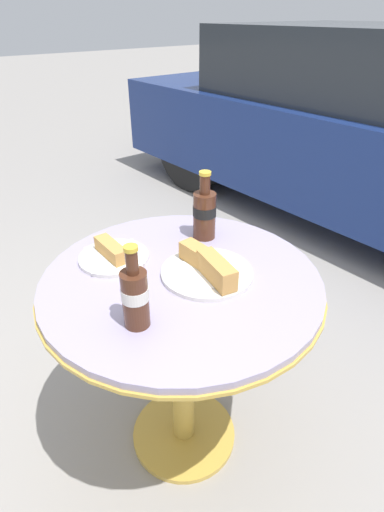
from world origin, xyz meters
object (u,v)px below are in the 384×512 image
bistro_table (182,316)px  cola_bottle_left (135,296)px  lunch_plate_far (208,269)px  lunch_plate_near (113,255)px  cola_bottle_right (204,212)px

bistro_table → cola_bottle_left: bearing=-66.0°
cola_bottle_left → lunch_plate_far: bearing=100.2°
lunch_plate_near → lunch_plate_far: bearing=33.5°
bistro_table → cola_bottle_left: (0.09, -0.20, 0.22)m
cola_bottle_right → lunch_plate_near: bearing=-102.5°
lunch_plate_near → lunch_plate_far: 0.28m
cola_bottle_left → lunch_plate_near: 0.31m
lunch_plate_far → bistro_table: bearing=-126.0°
cola_bottle_left → cola_bottle_right: (-0.22, 0.40, 0.00)m
bistro_table → cola_bottle_left: 0.31m
cola_bottle_left → cola_bottle_right: bearing=118.9°
cola_bottle_left → cola_bottle_right: 0.45m
bistro_table → lunch_plate_near: size_ratio=3.84×
cola_bottle_left → lunch_plate_far: size_ratio=0.83×
lunch_plate_far → cola_bottle_left: bearing=-79.8°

